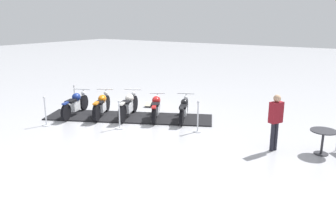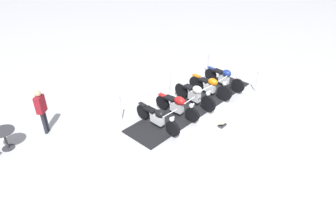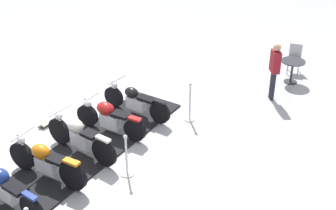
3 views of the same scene
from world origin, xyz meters
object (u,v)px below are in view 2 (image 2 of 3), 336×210
motorcycle_navy (225,77)px  motorcycle_copper (211,86)px  motorcycle_maroon (178,105)px  bystander_person (41,108)px  motorcycle_cream (195,94)px  stanchion_left_mid (170,88)px  stanchion_right_rear (256,86)px  cafe_table (4,135)px  info_placard (222,124)px  motorcycle_black (158,118)px  stanchion_left_rear (208,68)px  stanchion_left_front (121,112)px

motorcycle_navy → motorcycle_copper: bearing=-86.1°
motorcycle_maroon → bystander_person: size_ratio=1.09×
motorcycle_cream → stanchion_left_mid: size_ratio=1.99×
stanchion_left_mid → stanchion_right_rear: size_ratio=1.03×
motorcycle_maroon → stanchion_right_rear: 4.17m
motorcycle_navy → stanchion_right_rear: bearing=28.8°
motorcycle_copper → bystander_person: size_ratio=1.14×
motorcycle_copper → cafe_table: bearing=-113.6°
info_placard → motorcycle_maroon: bearing=-69.9°
motorcycle_black → stanchion_right_rear: (5.14, 1.00, -0.14)m
motorcycle_copper → stanchion_left_rear: size_ratio=1.76×
stanchion_left_rear → info_placard: (-1.64, -4.24, -0.29)m
motorcycle_copper → motorcycle_cream: bearing=-92.4°
stanchion_left_mid → bystander_person: bearing=-169.7°
motorcycle_black → stanchion_left_front: (-1.14, 0.99, -0.06)m
info_placard → bystander_person: bearing=-44.0°
stanchion_left_front → stanchion_right_rear: size_ratio=1.10×
motorcycle_black → motorcycle_copper: (3.02, 1.45, 0.03)m
motorcycle_black → stanchion_left_mid: 2.63m
cafe_table → motorcycle_maroon: bearing=-2.7°
stanchion_left_mid → info_placard: 3.16m
motorcycle_black → motorcycle_copper: 3.35m
motorcycle_black → motorcycle_maroon: (1.01, 0.48, 0.03)m
stanchion_right_rear → motorcycle_navy: bearing=140.2°
motorcycle_navy → cafe_table: motorcycle_navy is taller
motorcycle_cream → bystander_person: 5.92m
motorcycle_maroon → info_placard: size_ratio=4.42×
info_placard → motorcycle_copper: bearing=-132.9°
motorcycle_cream → stanchion_left_front: (-3.15, 0.03, -0.12)m
motorcycle_navy → info_placard: motorcycle_navy is taller
motorcycle_maroon → motorcycle_copper: (2.01, 0.97, 0.00)m
stanchion_left_front → stanchion_right_rear: stanchion_left_front is taller
motorcycle_maroon → cafe_table: 6.18m
stanchion_right_rear → bystander_person: 9.05m
motorcycle_black → stanchion_left_rear: 5.25m
motorcycle_black → motorcycle_cream: size_ratio=0.98×
stanchion_left_front → bystander_person: 2.82m
motorcycle_black → motorcycle_maroon: 1.12m
motorcycle_navy → bystander_person: bearing=-106.6°
stanchion_right_rear → bystander_person: size_ratio=0.59×
motorcycle_copper → info_placard: (-0.70, -2.25, -0.42)m
stanchion_right_rear → stanchion_left_rear: bearing=115.7°
info_placard → cafe_table: size_ratio=0.57×
stanchion_left_front → stanchion_left_mid: bearing=25.7°
motorcycle_black → stanchion_left_mid: (1.41, 2.22, -0.13)m
stanchion_right_rear → motorcycle_cream: bearing=-179.3°
stanchion_left_rear → stanchion_left_mid: bearing=-154.3°
motorcycle_cream → info_placard: bearing=-11.4°
stanchion_left_front → bystander_person: bearing=174.4°
motorcycle_navy → stanchion_left_mid: stanchion_left_mid is taller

